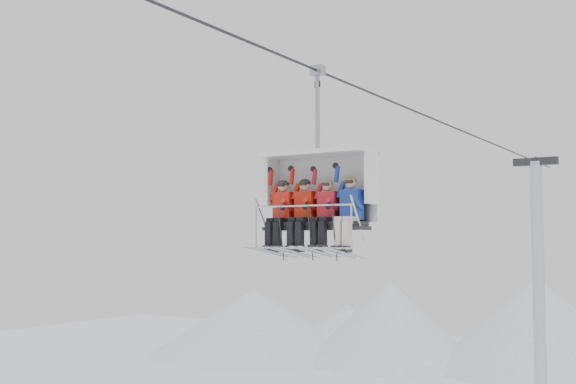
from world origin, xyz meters
The scene contains 7 objects.
lift_tower_right centered at (0.00, 22.00, 5.78)m, with size 2.00×1.80×13.48m.
haul_cable centered at (0.00, 0.00, 13.30)m, with size 0.06×0.06×50.00m, color #2B2B2F.
chairlift_carrier centered at (0.00, 1.36, 10.70)m, with size 2.50×1.17×3.98m.
skier_far_left centered at (-0.82, 1.05, 10.23)m, with size 0.43×1.69×1.69m.
skier_center_left centered at (-0.26, 1.05, 10.23)m, with size 0.43×1.69×1.69m.
skier_center_right centered at (0.29, 1.05, 10.21)m, with size 0.41×1.69×1.64m.
skier_far_right centered at (0.84, 1.05, 10.23)m, with size 0.43×1.69×1.69m.
Camera 1 is at (7.52, -12.30, 9.57)m, focal length 45.00 mm.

